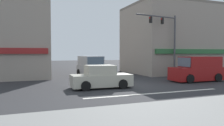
% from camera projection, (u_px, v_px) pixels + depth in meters
% --- Properties ---
extents(ground_plane, '(120.00, 120.00, 0.00)m').
position_uv_depth(ground_plane, '(131.00, 85.00, 16.32)').
color(ground_plane, '#2B2B2D').
extents(lane_marking_stripe, '(9.00, 0.24, 0.01)m').
position_uv_depth(lane_marking_stripe, '(157.00, 93.00, 13.06)').
color(lane_marking_stripe, silver).
rests_on(lane_marking_stripe, ground).
extents(building_right_corner, '(13.53, 8.53, 8.28)m').
position_uv_depth(building_right_corner, '(181.00, 40.00, 28.00)').
color(building_right_corner, gray).
rests_on(building_right_corner, ground).
extents(utility_pole_near_left, '(1.40, 0.22, 8.49)m').
position_uv_depth(utility_pole_near_left, '(9.00, 30.00, 18.37)').
color(utility_pole_near_left, brown).
rests_on(utility_pole_near_left, ground).
extents(traffic_light_mast, '(4.85, 0.82, 6.20)m').
position_uv_depth(traffic_light_mast, '(168.00, 35.00, 21.63)').
color(traffic_light_mast, '#47474C').
rests_on(traffic_light_mast, ground).
extents(sedan_approaching_near, '(4.14, 1.96, 1.58)m').
position_uv_depth(sedan_approaching_near, '(101.00, 78.00, 14.99)').
color(sedan_approaching_near, '#B7B29E').
rests_on(sedan_approaching_near, ground).
extents(van_parked_curbside, '(4.65, 2.15, 2.11)m').
position_uv_depth(van_parked_curbside, '(198.00, 70.00, 18.66)').
color(van_parked_curbside, maroon).
rests_on(van_parked_curbside, ground).
extents(van_crossing_center, '(2.27, 4.71, 2.11)m').
position_uv_depth(van_crossing_center, '(91.00, 67.00, 22.21)').
color(van_crossing_center, '#999EA3').
rests_on(van_crossing_center, ground).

